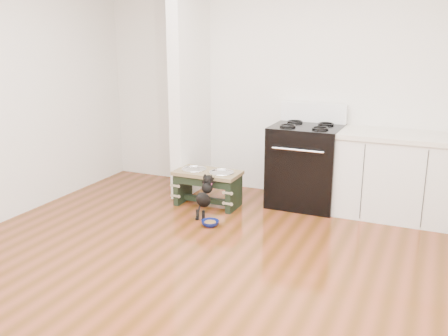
# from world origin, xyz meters

# --- Properties ---
(ground) EXTENTS (5.00, 5.00, 0.00)m
(ground) POSITION_xyz_m (0.00, 0.00, 0.00)
(ground) COLOR #4D290D
(ground) RESTS_ON ground
(room_shell) EXTENTS (5.00, 5.00, 5.00)m
(room_shell) POSITION_xyz_m (0.00, 0.00, 1.62)
(room_shell) COLOR silver
(room_shell) RESTS_ON ground
(partition_wall) EXTENTS (0.15, 0.80, 2.70)m
(partition_wall) POSITION_xyz_m (-1.18, 2.10, 1.35)
(partition_wall) COLOR silver
(partition_wall) RESTS_ON ground
(oven_range) EXTENTS (0.76, 0.69, 1.14)m
(oven_range) POSITION_xyz_m (0.25, 2.16, 0.48)
(oven_range) COLOR black
(oven_range) RESTS_ON ground
(cabinet_run) EXTENTS (1.24, 0.64, 0.91)m
(cabinet_run) POSITION_xyz_m (1.23, 2.18, 0.45)
(cabinet_run) COLOR silver
(cabinet_run) RESTS_ON ground
(dog_feeder) EXTENTS (0.74, 0.40, 0.42)m
(dog_feeder) POSITION_xyz_m (-0.75, 1.67, 0.29)
(dog_feeder) COLOR black
(dog_feeder) RESTS_ON ground
(puppy) EXTENTS (0.13, 0.38, 0.45)m
(puppy) POSITION_xyz_m (-0.62, 1.33, 0.25)
(puppy) COLOR black
(puppy) RESTS_ON ground
(floor_bowl) EXTENTS (0.21, 0.21, 0.06)m
(floor_bowl) POSITION_xyz_m (-0.45, 1.11, 0.03)
(floor_bowl) COLOR #0C1655
(floor_bowl) RESTS_ON ground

